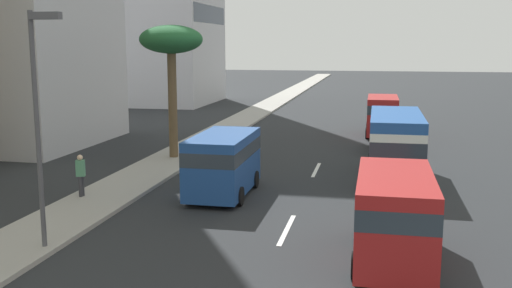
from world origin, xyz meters
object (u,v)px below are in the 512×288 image
at_px(van_fifth, 395,212).
at_px(palm_tree, 171,44).
at_px(minibus_second, 395,144).
at_px(car_third, 383,114).
at_px(street_lamp, 39,104).
at_px(pedestrian_near_lamp, 81,174).
at_px(van_lead, 223,161).
at_px(car_sixth, 391,139).
at_px(van_fourth, 382,114).

bearing_deg(van_fifth, palm_tree, 40.80).
bearing_deg(minibus_second, car_third, 1.00).
relative_size(palm_tree, street_lamp, 1.01).
xyz_separation_m(van_fifth, pedestrian_near_lamp, (4.22, 11.63, -0.36)).
height_order(van_lead, van_fifth, van_fifth).
distance_m(minibus_second, car_sixth, 6.97).
xyz_separation_m(minibus_second, van_fifth, (-10.00, 0.30, -0.23)).
xyz_separation_m(van_fourth, palm_tree, (-10.38, 10.70, 4.50)).
bearing_deg(car_third, van_fifth, -179.93).
xyz_separation_m(van_fifth, palm_tree, (12.59, 10.86, 4.56)).
bearing_deg(car_third, car_sixth, -178.38).
xyz_separation_m(car_third, street_lamp, (-30.38, 9.77, 3.56)).
distance_m(van_lead, street_lamp, 8.53).
bearing_deg(van_lead, car_third, 164.48).
height_order(palm_tree, street_lamp, palm_tree).
bearing_deg(minibus_second, van_fifth, 178.31).
distance_m(van_fifth, palm_tree, 17.24).
distance_m(pedestrian_near_lamp, street_lamp, 6.57).
bearing_deg(van_fifth, street_lamp, 96.94).
relative_size(minibus_second, van_fifth, 1.34).
xyz_separation_m(van_lead, street_lamp, (-7.28, 3.36, 2.90)).
distance_m(van_fifth, car_sixth, 16.92).
relative_size(van_lead, van_fifth, 0.98).
xyz_separation_m(car_third, van_fifth, (-29.19, -0.04, 0.67)).
relative_size(minibus_second, street_lamp, 0.96).
distance_m(van_lead, palm_tree, 9.09).
distance_m(car_third, street_lamp, 32.11).
xyz_separation_m(van_lead, car_sixth, (10.82, -6.76, -0.65)).
height_order(van_fifth, palm_tree, palm_tree).
bearing_deg(minibus_second, car_sixth, -0.12).
xyz_separation_m(palm_tree, street_lamp, (-13.78, -1.05, -1.67)).
height_order(car_third, pedestrian_near_lamp, pedestrian_near_lamp).
bearing_deg(minibus_second, pedestrian_near_lamp, 115.86).
bearing_deg(van_fourth, palm_tree, 134.15).
bearing_deg(car_sixth, van_lead, 148.00).
xyz_separation_m(pedestrian_near_lamp, street_lamp, (-5.41, -1.82, 3.25)).
distance_m(car_third, van_fourth, 6.26).
height_order(car_third, van_fourth, van_fourth).
xyz_separation_m(minibus_second, van_fourth, (12.97, 0.46, -0.17)).
bearing_deg(car_third, street_lamp, 162.17).
relative_size(van_fifth, palm_tree, 0.71).
bearing_deg(car_sixth, pedestrian_near_lamp, 136.73).
bearing_deg(street_lamp, car_sixth, -29.21).
distance_m(van_fourth, pedestrian_near_lamp, 21.98).
bearing_deg(car_sixth, palm_tree, 111.15).
bearing_deg(pedestrian_near_lamp, van_fifth, -33.83).
bearing_deg(van_fourth, street_lamp, 158.24).
bearing_deg(van_lead, minibus_second, 120.12).
bearing_deg(car_third, palm_tree, 146.90).
xyz_separation_m(van_lead, car_third, (23.10, -6.41, -0.66)).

